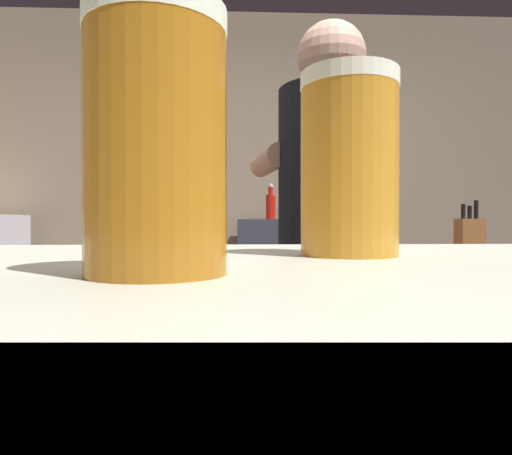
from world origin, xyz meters
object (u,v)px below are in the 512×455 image
(chefs_knife, at_px, (377,266))
(bottle_olive_oil, at_px, (271,206))
(bottle_hot_sauce, at_px, (270,205))
(pint_glass_near, at_px, (349,165))
(pint_glass_far, at_px, (156,143))
(knife_block, at_px, (470,241))
(mixing_bowl, at_px, (291,260))
(bartender, at_px, (332,247))

(chefs_knife, bearing_deg, bottle_olive_oil, 124.06)
(bottle_hot_sauce, bearing_deg, pint_glass_near, -93.08)
(pint_glass_near, relative_size, pint_glass_far, 1.09)
(knife_block, height_order, pint_glass_far, pint_glass_far)
(mixing_bowl, xyz_separation_m, bottle_hot_sauce, (0.02, 1.43, 0.28))
(bartender, xyz_separation_m, bottle_olive_oil, (-0.06, 1.72, 0.19))
(pint_glass_near, bearing_deg, bartender, 78.61)
(bartender, xyz_separation_m, chefs_knife, (0.28, 0.41, -0.10))
(pint_glass_near, height_order, bottle_olive_oil, bottle_olive_oil)
(pint_glass_near, distance_m, pint_glass_far, 0.18)
(knife_block, bearing_deg, bottle_olive_oil, 120.28)
(chefs_knife, relative_size, bottle_olive_oil, 1.01)
(bottle_hot_sauce, xyz_separation_m, bottle_olive_oil, (-0.01, -0.14, -0.01))
(mixing_bowl, height_order, pint_glass_far, pint_glass_far)
(bartender, bearing_deg, chefs_knife, -42.30)
(mixing_bowl, relative_size, pint_glass_near, 1.33)
(pint_glass_far, xyz_separation_m, bottle_hot_sauce, (0.29, 3.05, 0.08))
(pint_glass_near, bearing_deg, mixing_bowl, 84.77)
(knife_block, relative_size, chefs_knife, 1.16)
(bottle_olive_oil, bearing_deg, knife_block, -59.72)
(chefs_knife, distance_m, bottle_olive_oil, 1.39)
(bartender, xyz_separation_m, mixing_bowl, (-0.08, 0.43, -0.08))
(knife_block, bearing_deg, bartender, -147.56)
(bartender, xyz_separation_m, knife_block, (0.68, 0.43, -0.00))
(bottle_hot_sauce, bearing_deg, bartender, -88.22)
(knife_block, xyz_separation_m, pint_glass_far, (-1.03, -1.63, 0.12))
(pint_glass_near, height_order, pint_glass_far, pint_glass_near)
(mixing_bowl, xyz_separation_m, bottle_olive_oil, (0.01, 1.29, 0.27))
(bartender, distance_m, pint_glass_far, 1.25)
(bottle_hot_sauce, bearing_deg, chefs_knife, -76.91)
(pint_glass_near, distance_m, bottle_olive_oil, 2.79)
(bartender, bearing_deg, bottle_olive_oil, -5.72)
(mixing_bowl, xyz_separation_m, pint_glass_near, (-0.14, -1.49, 0.21))
(chefs_knife, xyz_separation_m, bottle_olive_oil, (-0.34, 1.31, 0.29))
(bartender, height_order, pint_glass_near, bartender)
(bartender, xyz_separation_m, pint_glass_far, (-0.35, -1.19, 0.12))
(chefs_knife, height_order, bottle_olive_oil, bottle_olive_oil)
(knife_block, relative_size, bottle_hot_sauce, 1.06)
(knife_block, xyz_separation_m, bottle_hot_sauce, (-0.74, 1.42, 0.20))
(knife_block, height_order, chefs_knife, knife_block)
(pint_glass_far, bearing_deg, pint_glass_near, 43.74)
(knife_block, distance_m, chefs_knife, 0.42)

